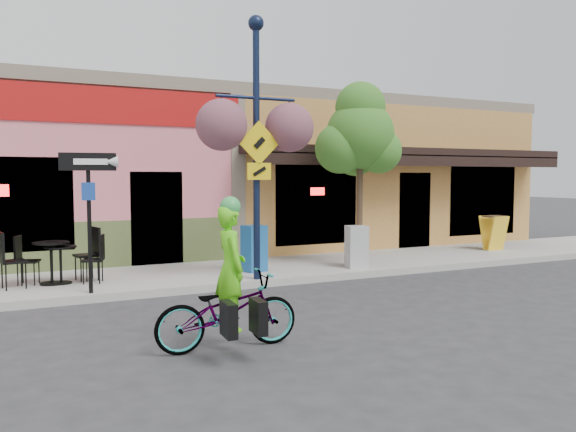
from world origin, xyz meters
The scene contains 14 objects.
ground centered at (0.00, 0.00, 0.00)m, with size 90.00×90.00×0.00m, color #2D2D30.
sidewalk centered at (0.00, 2.00, 0.07)m, with size 24.00×3.00×0.15m, color #9E9B93.
curb centered at (0.00, 0.55, 0.07)m, with size 24.00×0.12×0.15m, color #A8A59E.
building centered at (0.00, 7.50, 2.25)m, with size 18.20×8.20×4.50m, color #E06E7B, non-canonical shape.
bicycle centered at (-3.51, -2.95, 0.48)m, with size 0.64×1.84×0.97m, color maroon.
cyclist_rider centered at (-3.46, -2.95, 0.79)m, with size 0.58×0.38×1.58m, color #5CDA17.
lamp_post centered at (-1.64, 0.65, 2.73)m, with size 1.64×0.66×5.15m, color black, non-canonical shape.
one_way_sign centered at (-4.77, 0.65, 1.37)m, with size 0.94×0.20×2.44m, color black, non-canonical shape.
cafe_set_left centered at (-5.18, 1.81, 0.62)m, with size 1.56×0.78×0.94m, color black, non-canonical shape.
cafe_set_right centered at (-5.35, 1.82, 0.68)m, with size 1.75×0.88×1.05m, color black, non-canonical shape.
newspaper_box_blue centered at (-1.33, 1.54, 0.65)m, with size 0.45×0.40×0.99m, color #19599B, non-canonical shape.
newspaper_box_grey centered at (0.93, 1.02, 0.62)m, with size 0.44×0.40×0.94m, color #AFAFAF, non-canonical shape.
street_tree centered at (1.10, 1.19, 2.25)m, with size 1.64×1.64×4.21m, color #3D7A26, non-canonical shape.
sandwich_board centered at (6.02, 1.79, 0.63)m, with size 0.58×0.42×0.96m, color yellow, non-canonical shape.
Camera 1 is at (-5.82, -9.58, 2.18)m, focal length 35.00 mm.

